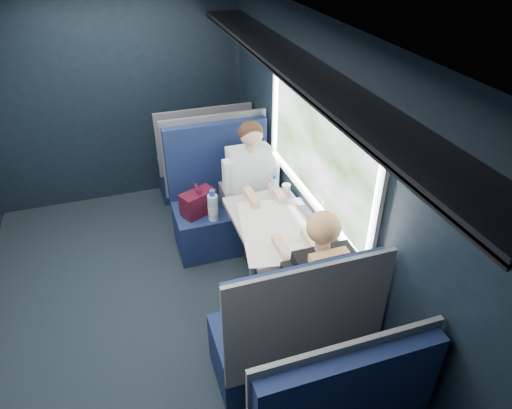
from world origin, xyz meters
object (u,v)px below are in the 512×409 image
object	(u,v)px
seat_bay_near	(223,205)
cup	(286,189)
woman	(315,279)
seat_row_front	(203,163)
laptop	(312,210)
seat_bay_far	(289,337)
table	(271,231)
man	(253,183)
bottle_small	(274,186)

from	to	relation	value
seat_bay_near	cup	size ratio (longest dim) A/B	12.92
seat_bay_near	woman	world-z (taller)	woman
seat_row_front	cup	bearing A→B (deg)	-72.03
seat_row_front	laptop	xyz separation A→B (m)	(0.53, -1.81, 0.40)
seat_bay_near	woman	size ratio (longest dim) A/B	0.95
laptop	seat_bay_far	bearing A→B (deg)	-121.80
cup	laptop	bearing A→B (deg)	-79.22
seat_bay_near	cup	xyz separation A→B (m)	(0.47, -0.48, 0.37)
woman	cup	world-z (taller)	woman
woman	table	bearing A→B (deg)	95.45
table	man	world-z (taller)	man
table	seat_row_front	xyz separation A→B (m)	(-0.18, 1.80, -0.25)
table	laptop	world-z (taller)	laptop
seat_bay_near	bottle_small	size ratio (longest dim) A/B	6.42
laptop	bottle_small	size ratio (longest dim) A/B	1.97
woman	bottle_small	world-z (taller)	woman
table	cup	xyz separation A→B (m)	(0.28, 0.38, 0.13)
seat_bay_far	man	bearing A→B (deg)	80.97
table	man	bearing A→B (deg)	84.48
seat_row_front	cup	world-z (taller)	seat_row_front
woman	bottle_small	distance (m)	1.13
man	seat_bay_far	bearing A→B (deg)	-99.03
seat_bay_far	bottle_small	bearing A→B (deg)	74.50
seat_bay_far	woman	distance (m)	0.43
seat_bay_far	woman	world-z (taller)	woman
seat_bay_far	table	bearing A→B (deg)	78.22
woman	cup	distance (m)	1.11
seat_row_front	laptop	distance (m)	1.93
table	seat_bay_far	world-z (taller)	seat_bay_far
table	woman	distance (m)	0.71
woman	cup	bearing A→B (deg)	79.20
man	seat_bay_near	bearing A→B (deg)	146.94
laptop	woman	bearing A→B (deg)	-112.26
table	seat_bay_far	bearing A→B (deg)	-101.78
table	laptop	distance (m)	0.38
table	seat_bay_far	distance (m)	0.93
seat_bay_far	woman	xyz separation A→B (m)	(0.25, 0.17, 0.31)
seat_row_front	cup	xyz separation A→B (m)	(0.46, -1.41, 0.38)
table	seat_bay_far	xyz separation A→B (m)	(-0.18, -0.87, -0.25)
man	laptop	bearing A→B (deg)	-68.28
laptop	cup	size ratio (longest dim) A/B	3.97
man	bottle_small	distance (m)	0.32
seat_bay_near	seat_row_front	size ratio (longest dim) A/B	1.09
laptop	table	bearing A→B (deg)	177.75
seat_bay_near	seat_row_front	world-z (taller)	seat_bay_near
seat_row_front	bottle_small	bearing A→B (deg)	-75.52
man	woman	bearing A→B (deg)	-90.00
seat_row_front	bottle_small	world-z (taller)	seat_row_front
laptop	seat_bay_near	bearing A→B (deg)	121.70
woman	bottle_small	size ratio (longest dim) A/B	6.73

